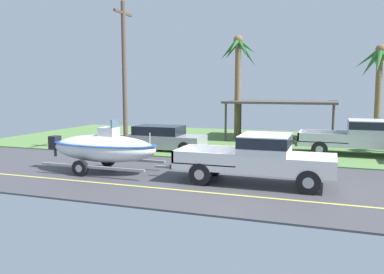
{
  "coord_description": "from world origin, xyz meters",
  "views": [
    {
      "loc": [
        3.15,
        -14.03,
        3.42
      ],
      "look_at": [
        -1.89,
        0.33,
        1.55
      ],
      "focal_mm": 37.09,
      "sensor_mm": 36.0,
      "label": 1
    }
  ],
  "objects_px": {
    "parked_pickup_background": "(365,136)",
    "palm_tree_far_left": "(238,64)",
    "pickup_truck_towing": "(264,157)",
    "boat_on_trailer": "(104,148)",
    "parked_sedan_far": "(162,138)",
    "utility_pole": "(124,75)",
    "carport_awning": "(282,103)",
    "palm_tree_near_left": "(378,71)"
  },
  "relations": [
    {
      "from": "parked_pickup_background",
      "to": "carport_awning",
      "type": "distance_m",
      "value": 7.23
    },
    {
      "from": "palm_tree_near_left",
      "to": "utility_pole",
      "type": "distance_m",
      "value": 16.23
    },
    {
      "from": "boat_on_trailer",
      "to": "parked_sedan_far",
      "type": "distance_m",
      "value": 6.0
    },
    {
      "from": "boat_on_trailer",
      "to": "palm_tree_near_left",
      "type": "height_order",
      "value": "palm_tree_near_left"
    },
    {
      "from": "utility_pole",
      "to": "boat_on_trailer",
      "type": "bearing_deg",
      "value": -71.4
    },
    {
      "from": "boat_on_trailer",
      "to": "carport_awning",
      "type": "bearing_deg",
      "value": 66.22
    },
    {
      "from": "palm_tree_near_left",
      "to": "palm_tree_far_left",
      "type": "relative_size",
      "value": 0.9
    },
    {
      "from": "carport_awning",
      "to": "utility_pole",
      "type": "height_order",
      "value": "utility_pole"
    },
    {
      "from": "pickup_truck_towing",
      "to": "parked_sedan_far",
      "type": "relative_size",
      "value": 1.27
    },
    {
      "from": "utility_pole",
      "to": "parked_pickup_background",
      "type": "bearing_deg",
      "value": 13.27
    },
    {
      "from": "utility_pole",
      "to": "pickup_truck_towing",
      "type": "bearing_deg",
      "value": -30.28
    },
    {
      "from": "boat_on_trailer",
      "to": "utility_pole",
      "type": "distance_m",
      "value": 5.92
    },
    {
      "from": "pickup_truck_towing",
      "to": "utility_pole",
      "type": "bearing_deg",
      "value": 149.72
    },
    {
      "from": "parked_pickup_background",
      "to": "pickup_truck_towing",
      "type": "bearing_deg",
      "value": -116.96
    },
    {
      "from": "palm_tree_near_left",
      "to": "utility_pole",
      "type": "bearing_deg",
      "value": -144.03
    },
    {
      "from": "boat_on_trailer",
      "to": "palm_tree_far_left",
      "type": "height_order",
      "value": "palm_tree_far_left"
    },
    {
      "from": "parked_pickup_background",
      "to": "palm_tree_far_left",
      "type": "bearing_deg",
      "value": 147.98
    },
    {
      "from": "palm_tree_far_left",
      "to": "pickup_truck_towing",
      "type": "bearing_deg",
      "value": -72.93
    },
    {
      "from": "parked_sedan_far",
      "to": "palm_tree_near_left",
      "type": "relative_size",
      "value": 0.74
    },
    {
      "from": "parked_sedan_far",
      "to": "parked_pickup_background",
      "type": "bearing_deg",
      "value": 8.84
    },
    {
      "from": "carport_awning",
      "to": "utility_pole",
      "type": "relative_size",
      "value": 0.89
    },
    {
      "from": "parked_sedan_far",
      "to": "palm_tree_far_left",
      "type": "height_order",
      "value": "palm_tree_far_left"
    },
    {
      "from": "parked_sedan_far",
      "to": "carport_awning",
      "type": "height_order",
      "value": "carport_awning"
    },
    {
      "from": "boat_on_trailer",
      "to": "parked_sedan_far",
      "type": "height_order",
      "value": "boat_on_trailer"
    },
    {
      "from": "pickup_truck_towing",
      "to": "boat_on_trailer",
      "type": "distance_m",
      "value": 6.57
    },
    {
      "from": "palm_tree_near_left",
      "to": "pickup_truck_towing",
      "type": "bearing_deg",
      "value": -109.11
    },
    {
      "from": "carport_awning",
      "to": "parked_sedan_far",
      "type": "bearing_deg",
      "value": -129.64
    },
    {
      "from": "palm_tree_far_left",
      "to": "utility_pole",
      "type": "xyz_separation_m",
      "value": [
        -4.36,
        -7.65,
        -0.93
      ]
    },
    {
      "from": "utility_pole",
      "to": "carport_awning",
      "type": "bearing_deg",
      "value": 47.99
    },
    {
      "from": "pickup_truck_towing",
      "to": "carport_awning",
      "type": "distance_m",
      "value": 12.95
    },
    {
      "from": "boat_on_trailer",
      "to": "parked_pickup_background",
      "type": "height_order",
      "value": "boat_on_trailer"
    },
    {
      "from": "pickup_truck_towing",
      "to": "palm_tree_far_left",
      "type": "height_order",
      "value": "palm_tree_far_left"
    },
    {
      "from": "pickup_truck_towing",
      "to": "parked_pickup_background",
      "type": "xyz_separation_m",
      "value": [
        3.87,
        7.62,
        0.03
      ]
    },
    {
      "from": "palm_tree_near_left",
      "to": "palm_tree_far_left",
      "type": "bearing_deg",
      "value": -167.91
    },
    {
      "from": "parked_sedan_far",
      "to": "boat_on_trailer",
      "type": "bearing_deg",
      "value": -89.87
    },
    {
      "from": "parked_sedan_far",
      "to": "utility_pole",
      "type": "bearing_deg",
      "value": -142.61
    },
    {
      "from": "parked_sedan_far",
      "to": "utility_pole",
      "type": "height_order",
      "value": "utility_pole"
    },
    {
      "from": "parked_pickup_background",
      "to": "palm_tree_far_left",
      "type": "height_order",
      "value": "palm_tree_far_left"
    },
    {
      "from": "parked_sedan_far",
      "to": "utility_pole",
      "type": "xyz_separation_m",
      "value": [
        -1.59,
        -1.22,
        3.43
      ]
    },
    {
      "from": "pickup_truck_towing",
      "to": "parked_sedan_far",
      "type": "distance_m",
      "value": 8.91
    },
    {
      "from": "pickup_truck_towing",
      "to": "parked_pickup_background",
      "type": "height_order",
      "value": "parked_pickup_background"
    },
    {
      "from": "boat_on_trailer",
      "to": "palm_tree_far_left",
      "type": "bearing_deg",
      "value": 77.5
    }
  ]
}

